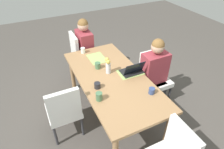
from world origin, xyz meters
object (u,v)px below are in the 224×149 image
(dining_table, at_px, (112,82))
(person_far_left_near, at_px, (153,77))
(flower_vase, at_px, (108,65))
(coffee_mug_centre_left, at_px, (99,96))
(coffee_mug_far_left, at_px, (83,50))
(chair_near_left_far, at_px, (64,110))
(coffee_mug_near_left, at_px, (97,85))
(coffee_mug_centre_right, at_px, (152,91))
(coffee_mug_near_right, at_px, (98,66))
(person_head_left_left_mid, at_px, (85,52))
(chair_far_left_near, at_px, (153,75))
(laptop_far_left_near, at_px, (132,70))
(chair_head_left_left_mid, at_px, (81,53))

(dining_table, bearing_deg, person_far_left_near, 88.50)
(flower_vase, bearing_deg, coffee_mug_centre_left, -35.54)
(dining_table, xyz_separation_m, coffee_mug_far_left, (-0.85, -0.15, 0.13))
(chair_near_left_far, bearing_deg, coffee_mug_near_left, 85.37)
(coffee_mug_centre_right, bearing_deg, coffee_mug_near_right, -154.00)
(chair_near_left_far, xyz_separation_m, coffee_mug_near_left, (0.04, 0.48, 0.28))
(person_head_left_left_mid, bearing_deg, coffee_mug_near_right, -6.46)
(coffee_mug_far_left, bearing_deg, chair_far_left_near, 49.87)
(dining_table, relative_size, laptop_far_left_near, 5.98)
(person_far_left_near, relative_size, chair_head_left_left_mid, 1.33)
(chair_head_left_left_mid, bearing_deg, laptop_far_left_near, 16.23)
(laptop_far_left_near, xyz_separation_m, coffee_mug_near_right, (-0.34, -0.41, 0.00))
(dining_table, bearing_deg, laptop_far_left_near, 84.42)
(coffee_mug_near_right, relative_size, coffee_mug_centre_left, 0.87)
(coffee_mug_centre_right, bearing_deg, person_head_left_left_mid, -170.20)
(chair_far_left_near, relative_size, coffee_mug_centre_right, 11.06)
(coffee_mug_near_right, distance_m, coffee_mug_centre_right, 0.93)
(laptop_far_left_near, distance_m, coffee_mug_near_right, 0.53)
(chair_head_left_left_mid, height_order, chair_near_left_far, same)
(chair_far_left_near, distance_m, person_far_left_near, 0.10)
(chair_near_left_far, xyz_separation_m, laptop_far_left_near, (-0.06, 1.08, 0.28))
(dining_table, height_order, chair_near_left_far, chair_near_left_far)
(flower_vase, bearing_deg, chair_far_left_near, 85.19)
(chair_near_left_far, bearing_deg, coffee_mug_near_right, 120.58)
(chair_head_left_left_mid, distance_m, coffee_mug_centre_left, 1.68)
(dining_table, height_order, coffee_mug_centre_right, coffee_mug_centre_right)
(coffee_mug_near_left, bearing_deg, chair_far_left_near, 99.57)
(person_far_left_near, bearing_deg, chair_head_left_left_mid, -148.48)
(coffee_mug_near_left, bearing_deg, flower_vase, 132.57)
(coffee_mug_centre_left, height_order, coffee_mug_centre_right, coffee_mug_centre_left)
(chair_head_left_left_mid, bearing_deg, coffee_mug_near_right, -1.72)
(person_far_left_near, bearing_deg, coffee_mug_centre_left, -73.02)
(laptop_far_left_near, bearing_deg, coffee_mug_centre_right, -0.64)
(coffee_mug_near_left, bearing_deg, laptop_far_left_near, 98.99)
(person_far_left_near, height_order, laptop_far_left_near, person_far_left_near)
(person_head_left_left_mid, height_order, chair_near_left_far, person_head_left_left_mid)
(chair_near_left_far, bearing_deg, person_far_left_near, 92.57)
(chair_far_left_near, height_order, coffee_mug_far_left, chair_far_left_near)
(dining_table, xyz_separation_m, person_head_left_left_mid, (-1.23, 0.01, -0.13))
(person_head_left_left_mid, distance_m, coffee_mug_centre_right, 1.80)
(flower_vase, xyz_separation_m, coffee_mug_centre_right, (0.65, 0.32, -0.10))
(chair_far_left_near, bearing_deg, coffee_mug_centre_left, -70.46)
(person_far_left_near, xyz_separation_m, coffee_mug_near_right, (-0.33, -0.83, 0.26))
(laptop_far_left_near, height_order, coffee_mug_near_right, laptop_far_left_near)
(coffee_mug_near_right, bearing_deg, laptop_far_left_near, 50.77)
(chair_far_left_near, distance_m, coffee_mug_near_right, 0.97)
(chair_far_left_near, height_order, coffee_mug_centre_left, chair_far_left_near)
(chair_head_left_left_mid, bearing_deg, person_head_left_left_mid, 51.24)
(laptop_far_left_near, distance_m, coffee_mug_far_left, 0.99)
(chair_far_left_near, bearing_deg, person_far_left_near, -38.76)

